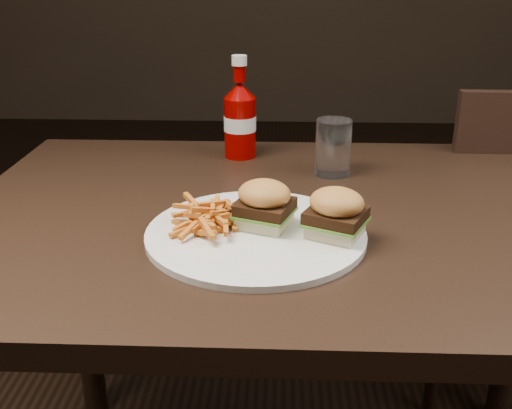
{
  "coord_description": "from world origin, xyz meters",
  "views": [
    {
      "loc": [
        -0.05,
        -0.95,
        1.15
      ],
      "look_at": [
        -0.08,
        -0.11,
        0.8
      ],
      "focal_mm": 42.0,
      "sensor_mm": 36.0,
      "label": 1
    }
  ],
  "objects_px": {
    "chair_far": "(497,245)",
    "plate": "(256,234)",
    "ketchup_bottle": "(240,129)",
    "tumbler": "(333,147)",
    "dining_table": "(307,219)"
  },
  "relations": [
    {
      "from": "tumbler",
      "to": "ketchup_bottle",
      "type": "bearing_deg",
      "value": 150.58
    },
    {
      "from": "dining_table",
      "to": "tumbler",
      "type": "xyz_separation_m",
      "value": [
        0.06,
        0.18,
        0.08
      ]
    },
    {
      "from": "dining_table",
      "to": "chair_far",
      "type": "xyz_separation_m",
      "value": [
        0.54,
        0.53,
        -0.3
      ]
    },
    {
      "from": "plate",
      "to": "dining_table",
      "type": "bearing_deg",
      "value": 54.04
    },
    {
      "from": "dining_table",
      "to": "ketchup_bottle",
      "type": "height_order",
      "value": "ketchup_bottle"
    },
    {
      "from": "tumbler",
      "to": "chair_far",
      "type": "bearing_deg",
      "value": 35.61
    },
    {
      "from": "chair_far",
      "to": "plate",
      "type": "bearing_deg",
      "value": 47.15
    },
    {
      "from": "tumbler",
      "to": "plate",
      "type": "bearing_deg",
      "value": -115.16
    },
    {
      "from": "ketchup_bottle",
      "to": "tumbler",
      "type": "distance_m",
      "value": 0.22
    },
    {
      "from": "chair_far",
      "to": "plate",
      "type": "height_order",
      "value": "plate"
    },
    {
      "from": "tumbler",
      "to": "dining_table",
      "type": "bearing_deg",
      "value": -107.09
    },
    {
      "from": "ketchup_bottle",
      "to": "tumbler",
      "type": "height_order",
      "value": "ketchup_bottle"
    },
    {
      "from": "dining_table",
      "to": "plate",
      "type": "distance_m",
      "value": 0.14
    },
    {
      "from": "chair_far",
      "to": "ketchup_bottle",
      "type": "xyz_separation_m",
      "value": [
        -0.68,
        -0.24,
        0.38
      ]
    },
    {
      "from": "plate",
      "to": "ketchup_bottle",
      "type": "height_order",
      "value": "ketchup_bottle"
    }
  ]
}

